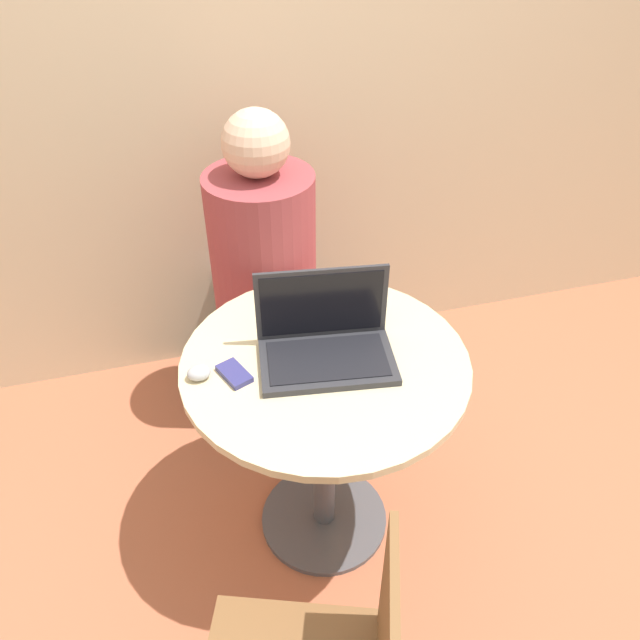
% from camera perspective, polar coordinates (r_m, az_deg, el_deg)
% --- Properties ---
extents(ground_plane, '(12.00, 12.00, 0.00)m').
position_cam_1_polar(ground_plane, '(2.29, 0.37, -17.73)').
color(ground_plane, '#B26042').
extents(back_wall, '(7.00, 0.05, 2.60)m').
position_cam_1_polar(back_wall, '(2.37, -6.81, 23.25)').
color(back_wall, beige).
rests_on(back_wall, ground_plane).
extents(round_table, '(0.80, 0.80, 0.75)m').
position_cam_1_polar(round_table, '(1.85, 0.44, -7.87)').
color(round_table, '#4C4C51').
rests_on(round_table, ground_plane).
extents(laptop, '(0.39, 0.27, 0.24)m').
position_cam_1_polar(laptop, '(1.70, 0.46, -1.95)').
color(laptop, '#2D2D33').
rests_on(laptop, round_table).
extents(cell_phone, '(0.09, 0.12, 0.02)m').
position_cam_1_polar(cell_phone, '(1.69, -7.87, -4.77)').
color(cell_phone, navy).
rests_on(cell_phone, round_table).
extents(computer_mouse, '(0.06, 0.05, 0.04)m').
position_cam_1_polar(computer_mouse, '(1.69, -11.02, -4.77)').
color(computer_mouse, '#B2B2B7').
rests_on(computer_mouse, round_table).
extents(person_seated, '(0.40, 0.60, 1.24)m').
position_cam_1_polar(person_seated, '(2.40, -5.12, 2.63)').
color(person_seated, '#3D4766').
rests_on(person_seated, ground_plane).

